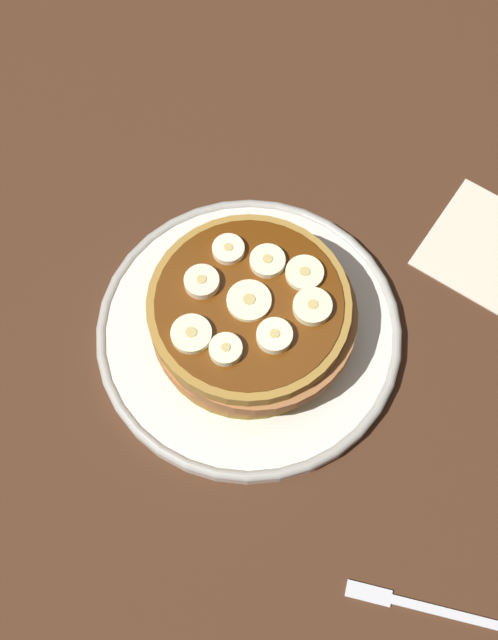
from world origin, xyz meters
The scene contains 14 objects.
ground_plane centered at (0.00, 0.00, -1.50)cm, with size 140.00×140.00×3.00cm, color #422616.
plate centered at (0.00, 0.00, 0.85)cm, with size 26.26×26.26×1.59cm.
pancake_stack centered at (0.24, -0.21, 4.09)cm, with size 16.96×17.08×5.51cm.
banana_slice_0 centered at (0.08, 0.08, 6.98)cm, with size 3.59×3.59×0.69cm.
banana_slice_1 centered at (0.21, 4.10, 7.15)cm, with size 2.85×2.85×1.03cm.
banana_slice_2 centered at (1.41, -4.83, 7.13)cm, with size 3.13×3.13×0.99cm.
banana_slice_3 centered at (-4.43, 2.99, 7.06)cm, with size 3.24×3.24×0.86cm.
banana_slice_4 centered at (3.83, 0.11, 7.07)cm, with size 2.92×2.92×0.88cm.
banana_slice_5 centered at (-2.08, -3.03, 7.16)cm, with size 2.85×2.85×1.05cm.
banana_slice_6 centered at (-4.60, -0.14, 7.15)cm, with size 2.61×2.61×1.02cm.
banana_slice_7 centered at (4.00, -3.16, 7.01)cm, with size 3.12×3.12×0.75cm.
banana_slice_8 centered at (3.59, 3.35, 7.08)cm, with size 2.65×2.65×0.88cm.
napkin centered at (16.44, -16.94, 0.15)cm, with size 11.00×11.00×0.30cm, color beige.
fork centered at (-15.53, -20.62, 0.25)cm, with size 3.06×12.99×0.50cm.
Camera 1 is at (-26.05, -11.05, 66.06)cm, focal length 46.41 mm.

